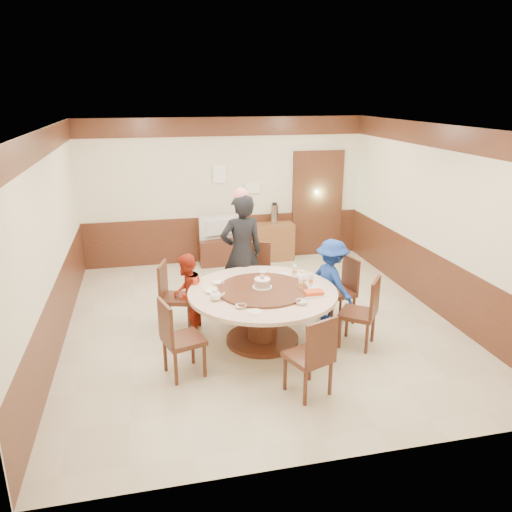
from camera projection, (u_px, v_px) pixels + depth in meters
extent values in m
plane|color=beige|center=(259.00, 322.00, 7.39)|extent=(6.00, 6.00, 0.00)
plane|color=white|center=(260.00, 127.00, 6.51)|extent=(6.00, 6.00, 0.00)
cube|color=beige|center=(225.00, 191.00, 9.73)|extent=(5.50, 0.04, 2.80)
cube|color=beige|center=(340.00, 323.00, 4.17)|extent=(5.50, 0.04, 2.80)
cube|color=beige|center=(50.00, 243.00, 6.38)|extent=(0.04, 6.00, 2.80)
cube|color=beige|center=(437.00, 220.00, 7.52)|extent=(0.04, 6.00, 2.80)
cube|color=#492417|center=(259.00, 294.00, 7.25)|extent=(5.50, 6.00, 0.90)
cube|color=#492417|center=(260.00, 141.00, 6.57)|extent=(5.50, 6.00, 0.35)
cube|color=#492417|center=(317.00, 205.00, 10.19)|extent=(1.05, 0.08, 2.18)
cube|color=#90DFA0|center=(317.00, 204.00, 10.21)|extent=(0.88, 0.02, 2.05)
cylinder|color=#492417|center=(262.00, 339.00, 6.80)|extent=(0.99, 0.99, 0.06)
cylinder|color=#492417|center=(263.00, 318.00, 6.70)|extent=(0.39, 0.39, 0.65)
cylinder|color=beige|center=(263.00, 292.00, 6.59)|extent=(1.97, 1.97, 0.05)
cylinder|color=#492417|center=(263.00, 289.00, 6.57)|extent=(1.21, 1.21, 0.03)
cube|color=#492417|center=(337.00, 293.00, 7.29)|extent=(0.50, 0.50, 0.06)
cube|color=#492417|center=(351.00, 273.00, 7.28)|extent=(0.11, 0.42, 0.50)
cube|color=#492417|center=(336.00, 308.00, 7.37)|extent=(0.36, 0.36, 0.42)
cube|color=#492417|center=(255.00, 277.00, 7.92)|extent=(0.59, 0.59, 0.06)
cube|color=#492417|center=(258.00, 257.00, 8.02)|extent=(0.39, 0.22, 0.50)
cube|color=#492417|center=(255.00, 291.00, 7.99)|extent=(0.36, 0.36, 0.42)
cube|color=#492417|center=(178.00, 298.00, 7.09)|extent=(0.55, 0.55, 0.06)
cube|color=#492417|center=(163.00, 280.00, 7.02)|extent=(0.16, 0.41, 0.50)
cube|color=#492417|center=(179.00, 314.00, 7.16)|extent=(0.36, 0.36, 0.42)
cube|color=#492417|center=(184.00, 340.00, 5.90)|extent=(0.55, 0.55, 0.06)
cube|color=#492417|center=(166.00, 323.00, 5.71)|extent=(0.16, 0.41, 0.50)
cube|color=#492417|center=(185.00, 358.00, 5.97)|extent=(0.36, 0.36, 0.42)
cube|color=#492417|center=(308.00, 357.00, 5.53)|extent=(0.57, 0.57, 0.06)
cube|color=#492417|center=(322.00, 342.00, 5.27)|extent=(0.41, 0.19, 0.50)
cube|color=#492417|center=(308.00, 376.00, 5.60)|extent=(0.36, 0.36, 0.42)
cube|color=#492417|center=(358.00, 314.00, 6.59)|extent=(0.62, 0.62, 0.06)
cube|color=#492417|center=(375.00, 298.00, 6.42)|extent=(0.29, 0.36, 0.50)
cube|color=#492417|center=(356.00, 330.00, 6.66)|extent=(0.36, 0.36, 0.42)
imported|color=black|center=(242.00, 253.00, 7.57)|extent=(0.72, 0.52, 1.83)
imported|color=#A62A16|center=(187.00, 294.00, 6.93)|extent=(0.59, 0.67, 1.14)
imported|color=#173897|center=(331.00, 282.00, 7.19)|extent=(0.71, 0.93, 1.27)
cylinder|color=white|center=(262.00, 287.00, 6.60)|extent=(0.26, 0.26, 0.01)
cylinder|color=tan|center=(262.00, 283.00, 6.58)|extent=(0.21, 0.21, 0.10)
cylinder|color=white|center=(262.00, 279.00, 6.56)|extent=(0.21, 0.21, 0.01)
sphere|color=pink|center=(262.00, 277.00, 6.55)|extent=(0.06, 0.06, 0.06)
ellipsoid|color=white|center=(215.00, 296.00, 6.25)|extent=(0.17, 0.15, 0.13)
ellipsoid|color=white|center=(301.00, 276.00, 6.91)|extent=(0.17, 0.15, 0.13)
imported|color=white|center=(219.00, 283.00, 6.79)|extent=(0.15, 0.15, 0.04)
imported|color=white|center=(301.00, 302.00, 6.15)|extent=(0.15, 0.15, 0.05)
imported|color=white|center=(241.00, 306.00, 6.05)|extent=(0.13, 0.13, 0.03)
imported|color=white|center=(316.00, 289.00, 6.57)|extent=(0.14, 0.14, 0.05)
imported|color=white|center=(212.00, 292.00, 6.49)|extent=(0.15, 0.15, 0.04)
imported|color=white|center=(263.00, 273.00, 7.16)|extent=(0.14, 0.14, 0.05)
cylinder|color=white|center=(255.00, 312.00, 5.92)|extent=(0.18, 0.18, 0.01)
cylinder|color=white|center=(285.00, 275.00, 7.13)|extent=(0.18, 0.18, 0.01)
cube|color=white|center=(313.00, 295.00, 6.42)|extent=(0.30, 0.20, 0.02)
cube|color=#D54718|center=(314.00, 292.00, 6.41)|extent=(0.24, 0.15, 0.04)
cylinder|color=white|center=(301.00, 284.00, 6.58)|extent=(0.06, 0.06, 0.16)
cylinder|color=white|center=(311.00, 280.00, 6.72)|extent=(0.06, 0.06, 0.16)
cylinder|color=white|center=(295.00, 271.00, 7.07)|extent=(0.06, 0.06, 0.16)
cube|color=#492417|center=(221.00, 251.00, 9.83)|extent=(0.85, 0.45, 0.50)
imported|color=gray|center=(221.00, 228.00, 9.68)|extent=(0.81, 0.27, 0.46)
cube|color=brown|center=(273.00, 242.00, 10.04)|extent=(0.80, 0.40, 0.75)
cylinder|color=silver|center=(274.00, 214.00, 9.87)|extent=(0.15, 0.15, 0.38)
cube|color=white|center=(220.00, 174.00, 9.56)|extent=(0.25, 0.00, 0.35)
cube|color=white|center=(253.00, 188.00, 9.79)|extent=(0.30, 0.00, 0.22)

